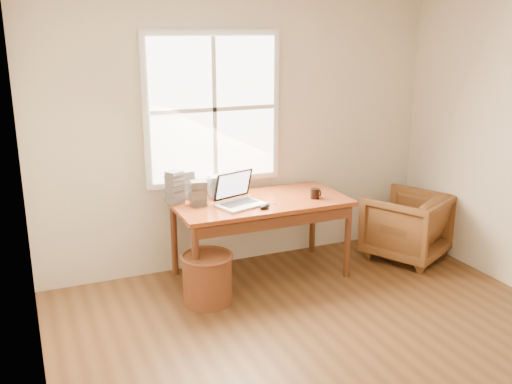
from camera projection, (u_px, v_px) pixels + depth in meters
room_shell at (361, 184)px, 3.62m from camera, size 4.04×4.54×2.64m
desk at (261, 202)px, 5.24m from camera, size 1.60×0.80×0.04m
armchair at (407, 226)px, 5.79m from camera, size 0.98×0.99×0.67m
wicker_stool at (207, 279)px, 4.86m from camera, size 0.49×0.49×0.42m
laptop at (240, 191)px, 5.02m from camera, size 0.47×0.48×0.28m
mouse at (264, 207)px, 4.98m from camera, size 0.13×0.10×0.04m
coffee_mug at (315, 194)px, 5.27m from camera, size 0.09×0.09×0.09m
cd_stack_a at (186, 184)px, 5.27m from camera, size 0.14×0.12×0.26m
cd_stack_b at (198, 193)px, 5.06m from camera, size 0.15×0.14×0.22m
cd_stack_c at (175, 187)px, 5.09m from camera, size 0.17×0.16×0.30m
cd_stack_d at (218, 186)px, 5.32m from camera, size 0.17×0.15×0.20m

